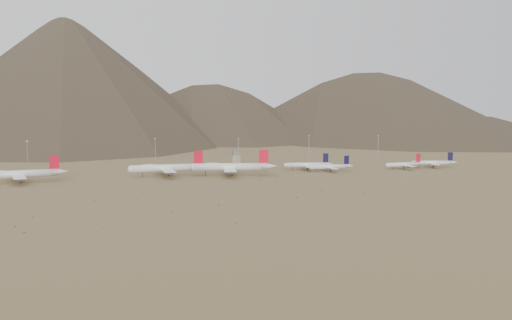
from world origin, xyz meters
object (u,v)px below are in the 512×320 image
object	(u,v)px
widebody_west	(19,174)
narrowbody_b	(331,167)
widebody_centre	(167,168)
control_tower	(235,158)
narrowbody_a	(308,165)
widebody_east	(231,167)

from	to	relation	value
widebody_west	narrowbody_b	bearing A→B (deg)	-9.65
widebody_west	widebody_centre	world-z (taller)	widebody_centre
narrowbody_b	control_tower	bearing A→B (deg)	123.34
widebody_west	narrowbody_a	size ratio (longest dim) A/B	1.44
widebody_west	narrowbody_b	size ratio (longest dim) A/B	1.56
widebody_centre	narrowbody_a	distance (m)	125.55
widebody_west	narrowbody_a	distance (m)	235.16
widebody_west	widebody_centre	xyz separation A→B (m)	(109.30, 8.29, 0.28)
widebody_centre	widebody_east	size ratio (longest dim) A/B	0.97
widebody_centre	control_tower	bearing A→B (deg)	47.09
widebody_east	control_tower	size ratio (longest dim) A/B	5.77
narrowbody_b	control_tower	size ratio (longest dim) A/B	3.42
widebody_centre	narrowbody_b	xyz separation A→B (m)	(139.65, -8.08, -2.50)
widebody_centre	narrowbody_a	bearing A→B (deg)	3.29
widebody_centre	narrowbody_b	size ratio (longest dim) A/B	1.64
narrowbody_b	narrowbody_a	bearing A→B (deg)	133.12
widebody_west	widebody_centre	bearing A→B (deg)	-5.36
narrowbody_a	narrowbody_b	size ratio (longest dim) A/B	1.08
widebody_east	control_tower	bearing A→B (deg)	85.39
narrowbody_a	control_tower	world-z (taller)	narrowbody_a
widebody_west	narrowbody_a	bearing A→B (deg)	-5.65
widebody_centre	control_tower	size ratio (longest dim) A/B	5.61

